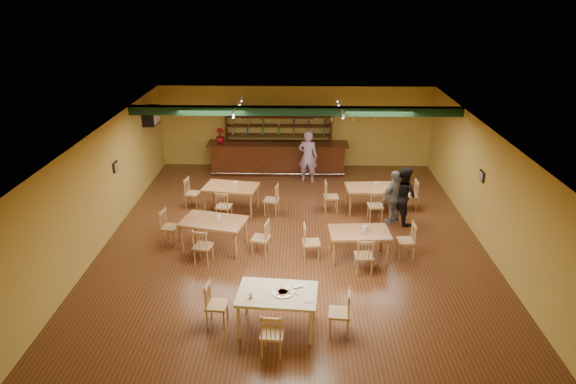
{
  "coord_description": "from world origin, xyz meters",
  "views": [
    {
      "loc": [
        0.12,
        -11.89,
        6.4
      ],
      "look_at": [
        -0.16,
        0.6,
        1.15
      ],
      "focal_mm": 31.02,
      "sensor_mm": 36.0,
      "label": 1
    }
  ],
  "objects_px": {
    "bar_counter": "(278,158)",
    "dining_table_c": "(214,234)",
    "near_table": "(277,310)",
    "dining_table_b": "(371,199)",
    "patron_bar": "(308,157)",
    "dining_table_a": "(232,198)",
    "dining_table_d": "(359,245)",
    "patron_right_a": "(404,195)"
  },
  "relations": [
    {
      "from": "dining_table_d",
      "to": "bar_counter",
      "type": "bearing_deg",
      "value": 107.03
    },
    {
      "from": "patron_right_a",
      "to": "dining_table_d",
      "type": "bearing_deg",
      "value": 113.04
    },
    {
      "from": "dining_table_d",
      "to": "patron_bar",
      "type": "distance_m",
      "value": 5.39
    },
    {
      "from": "dining_table_a",
      "to": "near_table",
      "type": "distance_m",
      "value": 5.82
    },
    {
      "from": "dining_table_d",
      "to": "near_table",
      "type": "xyz_separation_m",
      "value": [
        -1.92,
        -2.82,
        0.05
      ]
    },
    {
      "from": "dining_table_c",
      "to": "near_table",
      "type": "bearing_deg",
      "value": -48.49
    },
    {
      "from": "dining_table_b",
      "to": "patron_bar",
      "type": "height_order",
      "value": "patron_bar"
    },
    {
      "from": "bar_counter",
      "to": "dining_table_c",
      "type": "distance_m",
      "value": 5.83
    },
    {
      "from": "bar_counter",
      "to": "patron_right_a",
      "type": "xyz_separation_m",
      "value": [
        3.74,
        -3.97,
        0.27
      ]
    },
    {
      "from": "dining_table_b",
      "to": "near_table",
      "type": "height_order",
      "value": "near_table"
    },
    {
      "from": "bar_counter",
      "to": "dining_table_c",
      "type": "bearing_deg",
      "value": -104.12
    },
    {
      "from": "dining_table_d",
      "to": "patron_bar",
      "type": "xyz_separation_m",
      "value": [
        -1.2,
        5.23,
        0.54
      ]
    },
    {
      "from": "dining_table_a",
      "to": "patron_bar",
      "type": "relative_size",
      "value": 0.87
    },
    {
      "from": "dining_table_a",
      "to": "patron_right_a",
      "type": "height_order",
      "value": "patron_right_a"
    },
    {
      "from": "dining_table_b",
      "to": "dining_table_c",
      "type": "distance_m",
      "value": 5.02
    },
    {
      "from": "patron_right_a",
      "to": "dining_table_a",
      "type": "bearing_deg",
      "value": 50.64
    },
    {
      "from": "patron_right_a",
      "to": "dining_table_b",
      "type": "bearing_deg",
      "value": 13.36
    },
    {
      "from": "near_table",
      "to": "dining_table_c",
      "type": "bearing_deg",
      "value": 123.53
    },
    {
      "from": "bar_counter",
      "to": "dining_table_d",
      "type": "relative_size",
      "value": 3.39
    },
    {
      "from": "dining_table_a",
      "to": "near_table",
      "type": "xyz_separation_m",
      "value": [
        1.63,
        -5.58,
        0.02
      ]
    },
    {
      "from": "dining_table_c",
      "to": "patron_bar",
      "type": "xyz_separation_m",
      "value": [
        2.48,
        4.82,
        0.51
      ]
    },
    {
      "from": "near_table",
      "to": "patron_right_a",
      "type": "xyz_separation_m",
      "value": [
        3.39,
        4.9,
        0.42
      ]
    },
    {
      "from": "dining_table_c",
      "to": "patron_right_a",
      "type": "xyz_separation_m",
      "value": [
        5.16,
        1.68,
        0.44
      ]
    },
    {
      "from": "dining_table_b",
      "to": "patron_bar",
      "type": "relative_size",
      "value": 0.83
    },
    {
      "from": "dining_table_c",
      "to": "patron_bar",
      "type": "relative_size",
      "value": 0.88
    },
    {
      "from": "dining_table_c",
      "to": "patron_bar",
      "type": "bearing_deg",
      "value": 75.5
    },
    {
      "from": "near_table",
      "to": "patron_right_a",
      "type": "distance_m",
      "value": 5.98
    },
    {
      "from": "dining_table_b",
      "to": "patron_bar",
      "type": "distance_m",
      "value": 3.05
    },
    {
      "from": "patron_bar",
      "to": "bar_counter",
      "type": "bearing_deg",
      "value": -26.1
    },
    {
      "from": "bar_counter",
      "to": "patron_bar",
      "type": "distance_m",
      "value": 1.39
    },
    {
      "from": "bar_counter",
      "to": "dining_table_b",
      "type": "xyz_separation_m",
      "value": [
        2.94,
        -3.17,
        -0.19
      ]
    },
    {
      "from": "dining_table_a",
      "to": "patron_bar",
      "type": "height_order",
      "value": "patron_bar"
    },
    {
      "from": "dining_table_d",
      "to": "patron_right_a",
      "type": "relative_size",
      "value": 0.88
    },
    {
      "from": "dining_table_a",
      "to": "dining_table_b",
      "type": "distance_m",
      "value": 4.22
    },
    {
      "from": "patron_bar",
      "to": "patron_right_a",
      "type": "xyz_separation_m",
      "value": [
        2.68,
        -3.14,
        -0.07
      ]
    },
    {
      "from": "dining_table_c",
      "to": "patron_bar",
      "type": "height_order",
      "value": "patron_bar"
    },
    {
      "from": "patron_bar",
      "to": "dining_table_b",
      "type": "bearing_deg",
      "value": 140.43
    },
    {
      "from": "dining_table_c",
      "to": "dining_table_a",
      "type": "bearing_deg",
      "value": 99.25
    },
    {
      "from": "dining_table_b",
      "to": "near_table",
      "type": "xyz_separation_m",
      "value": [
        -2.59,
        -5.7,
        0.04
      ]
    },
    {
      "from": "bar_counter",
      "to": "dining_table_a",
      "type": "bearing_deg",
      "value": -111.21
    },
    {
      "from": "bar_counter",
      "to": "near_table",
      "type": "relative_size",
      "value": 3.24
    },
    {
      "from": "bar_counter",
      "to": "near_table",
      "type": "distance_m",
      "value": 8.88
    }
  ]
}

